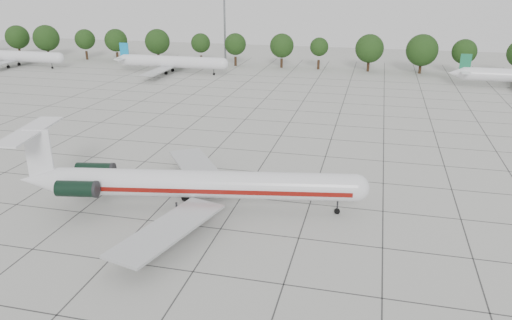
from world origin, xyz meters
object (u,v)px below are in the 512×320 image
at_px(floodlight_mast, 224,11).
at_px(main_airliner, 185,183).
at_px(bg_airliner_b, 172,62).
at_px(bg_airliner_a, 15,56).

bearing_deg(floodlight_mast, main_airliner, -75.47).
distance_m(bg_airliner_b, floodlight_mast, 25.82).
distance_m(bg_airliner_a, bg_airliner_b, 45.90).
relative_size(bg_airliner_a, floodlight_mast, 1.11).
bearing_deg(main_airliner, bg_airliner_b, 103.50).
relative_size(bg_airliner_b, floodlight_mast, 1.11).
bearing_deg(floodlight_mast, bg_airliner_b, -109.72).
height_order(bg_airliner_a, floodlight_mast, floodlight_mast).
xyz_separation_m(bg_airliner_a, floodlight_mast, (53.69, 23.42, 11.37)).
relative_size(bg_airliner_a, bg_airliner_b, 1.00).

